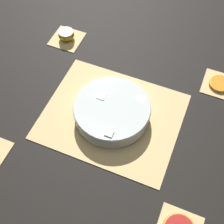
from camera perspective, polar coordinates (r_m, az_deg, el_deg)
name	(u,v)px	position (r m, az deg, el deg)	size (l,w,h in m)	color
ground_plane	(112,116)	(1.17, 0.00, -0.83)	(6.00, 6.00, 0.00)	black
bamboo_mat_center	(112,116)	(1.17, 0.00, -0.75)	(0.50, 0.41, 0.01)	#D6B775
coaster_mat_near_left	(220,85)	(1.33, 19.08, 4.76)	(0.13, 0.13, 0.01)	#D6B775
coaster_mat_near_right	(67,39)	(1.45, -8.24, 13.14)	(0.13, 0.13, 0.01)	#D6B775
fruit_salad_bowl	(112,110)	(1.14, 0.02, 0.30)	(0.28, 0.28, 0.07)	silver
apple_half	(66,35)	(1.43, -8.36, 13.82)	(0.07, 0.07, 0.04)	gold
orange_slice_whole	(220,83)	(1.32, 19.18, 4.97)	(0.09, 0.09, 0.01)	orange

